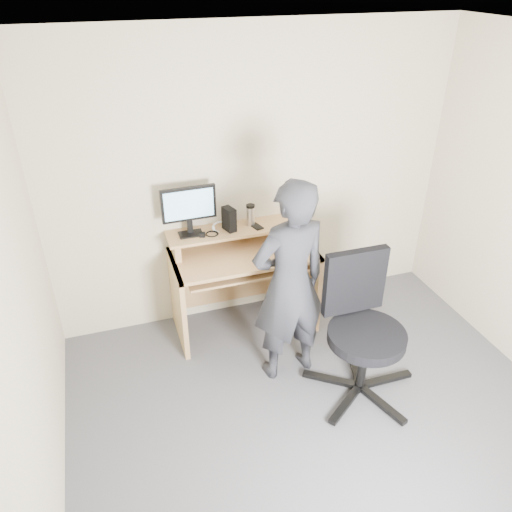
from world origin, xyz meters
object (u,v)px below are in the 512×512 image
desk (241,269)px  person (289,284)px  monitor (189,207)px  office_chair (362,323)px

desk → person: 0.79m
monitor → person: 1.03m
desk → person: bearing=-78.0°
desk → monitor: 0.74m
monitor → office_chair: (1.00, -1.12, -0.57)m
monitor → office_chair: 1.61m
person → desk: bearing=-85.1°
monitor → office_chair: monitor is taller
monitor → desk: bearing=-12.2°
person → office_chair: bearing=137.2°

